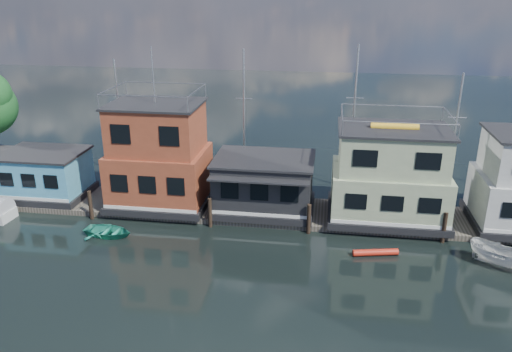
% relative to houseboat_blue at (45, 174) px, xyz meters
% --- Properties ---
extents(ground, '(160.00, 160.00, 0.00)m').
position_rel_houseboat_blue_xyz_m(ground, '(18.00, -12.00, -2.21)').
color(ground, black).
rests_on(ground, ground).
extents(dock, '(48.00, 5.00, 0.40)m').
position_rel_houseboat_blue_xyz_m(dock, '(18.00, 0.00, -2.01)').
color(dock, '#595147').
rests_on(dock, ground).
extents(houseboat_blue, '(6.40, 4.90, 3.66)m').
position_rel_houseboat_blue_xyz_m(houseboat_blue, '(0.00, 0.00, 0.00)').
color(houseboat_blue, black).
rests_on(houseboat_blue, dock).
extents(houseboat_red, '(7.40, 5.90, 11.86)m').
position_rel_houseboat_blue_xyz_m(houseboat_red, '(9.50, 0.00, 1.90)').
color(houseboat_red, black).
rests_on(houseboat_red, dock).
extents(houseboat_dark, '(7.40, 6.10, 4.06)m').
position_rel_houseboat_blue_xyz_m(houseboat_dark, '(17.50, -0.02, 0.21)').
color(houseboat_dark, black).
rests_on(houseboat_dark, dock).
extents(houseboat_green, '(8.40, 5.90, 7.03)m').
position_rel_houseboat_blue_xyz_m(houseboat_green, '(26.50, 0.00, 1.34)').
color(houseboat_green, black).
rests_on(houseboat_green, dock).
extents(pilings, '(42.28, 0.28, 2.20)m').
position_rel_houseboat_blue_xyz_m(pilings, '(17.67, -2.80, -1.11)').
color(pilings, '#2D2116').
rests_on(pilings, ground).
extents(background_masts, '(36.40, 0.16, 12.00)m').
position_rel_houseboat_blue_xyz_m(background_masts, '(22.76, 6.00, 3.35)').
color(background_masts, silver).
rests_on(background_masts, ground).
extents(red_kayak, '(2.95, 1.03, 0.43)m').
position_rel_houseboat_blue_xyz_m(red_kayak, '(25.40, -5.24, -1.99)').
color(red_kayak, red).
rests_on(red_kayak, ground).
extents(motorboat, '(4.19, 3.37, 1.54)m').
position_rel_houseboat_blue_xyz_m(motorboat, '(32.93, -5.57, -1.43)').
color(motorboat, silver).
rests_on(motorboat, ground).
extents(dinghy_teal, '(3.62, 2.76, 0.70)m').
position_rel_houseboat_blue_xyz_m(dinghy_teal, '(7.35, -5.19, -1.85)').
color(dinghy_teal, '#268E76').
rests_on(dinghy_teal, ground).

